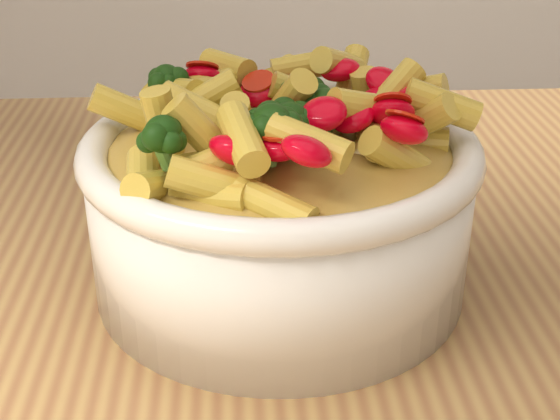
{
  "coord_description": "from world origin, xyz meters",
  "views": [
    {
      "loc": [
        0.02,
        -0.39,
        1.17
      ],
      "look_at": [
        0.04,
        0.03,
        0.95
      ],
      "focal_mm": 50.0,
      "sensor_mm": 36.0,
      "label": 1
    }
  ],
  "objects": [
    {
      "name": "pasta_salad",
      "position": [
        0.04,
        0.03,
        1.01
      ],
      "size": [
        0.19,
        0.19,
        0.04
      ],
      "color": "#EEC84B",
      "rests_on": "serving_bowl"
    },
    {
      "name": "serving_bowl",
      "position": [
        0.04,
        0.03,
        0.95
      ],
      "size": [
        0.24,
        0.24,
        0.1
      ],
      "color": "white",
      "rests_on": "table"
    }
  ]
}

